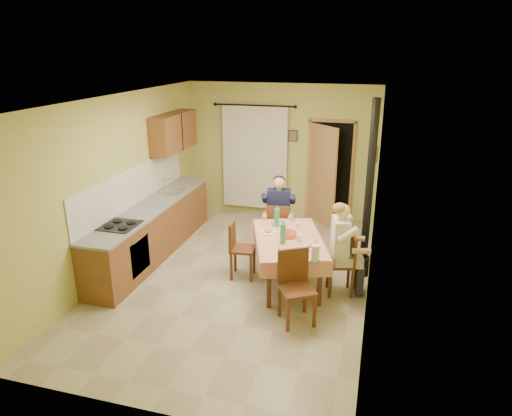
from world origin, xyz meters
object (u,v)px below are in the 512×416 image
(chair_left, at_px, (242,260))
(man_right, at_px, (342,239))
(chair_near, at_px, (296,302))
(man_far, at_px, (279,207))
(stove_flue, at_px, (367,215))
(chair_far, at_px, (278,239))
(dining_table, at_px, (288,261))
(chair_right, at_px, (341,275))

(chair_left, bearing_deg, man_right, 79.83)
(chair_near, height_order, man_far, man_far)
(stove_flue, bearing_deg, chair_far, 165.60)
(dining_table, xyz_separation_m, chair_near, (0.32, -1.00, -0.09))
(chair_right, distance_m, man_right, 0.59)
(dining_table, distance_m, man_right, 0.95)
(chair_far, height_order, chair_left, chair_far)
(dining_table, bearing_deg, chair_left, 159.95)
(chair_left, bearing_deg, chair_far, 153.38)
(man_far, height_order, stove_flue, stove_flue)
(chair_left, distance_m, stove_flue, 2.08)
(chair_near, height_order, chair_right, chair_near)
(man_far, distance_m, stove_flue, 1.55)
(dining_table, bearing_deg, man_far, 92.13)
(chair_far, distance_m, chair_near, 2.11)
(chair_far, relative_size, man_far, 0.69)
(chair_far, height_order, chair_right, chair_far)
(man_far, distance_m, man_right, 1.62)
(dining_table, xyz_separation_m, man_far, (-0.39, 1.01, 0.50))
(chair_right, height_order, stove_flue, stove_flue)
(chair_near, xyz_separation_m, stove_flue, (0.79, 1.61, 0.73))
(stove_flue, bearing_deg, chair_near, -116.03)
(chair_right, distance_m, chair_left, 1.57)
(man_far, xyz_separation_m, stove_flue, (1.49, -0.40, 0.15))
(chair_far, xyz_separation_m, man_right, (1.19, -1.09, 0.59))
(chair_far, xyz_separation_m, chair_right, (1.20, -1.08, -0.00))
(chair_far, distance_m, man_right, 1.71)
(chair_far, bearing_deg, stove_flue, -23.49)
(chair_far, relative_size, chair_left, 1.03)
(chair_near, xyz_separation_m, chair_left, (-1.07, 1.01, -0.00))
(man_far, bearing_deg, chair_far, -90.00)
(chair_left, bearing_deg, stove_flue, 101.56)
(chair_far, distance_m, chair_left, 1.05)
(chair_far, relative_size, stove_flue, 0.34)
(dining_table, height_order, chair_right, chair_right)
(chair_near, bearing_deg, chair_left, -73.68)
(man_right, height_order, stove_flue, stove_flue)
(chair_far, bearing_deg, chair_near, -79.65)
(stove_flue, bearing_deg, chair_right, -112.65)
(dining_table, distance_m, chair_far, 1.07)
(chair_right, bearing_deg, dining_table, 69.85)
(chair_right, relative_size, man_right, 0.67)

